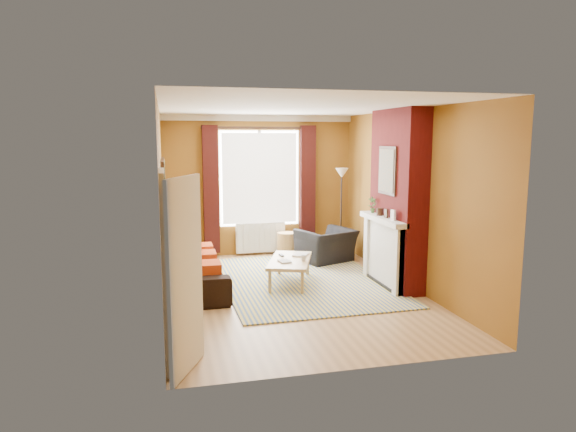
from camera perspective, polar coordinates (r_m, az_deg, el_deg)
The scene contains 12 objects.
ground at distance 8.00m, azimuth 0.42°, elevation -8.43°, with size 5.50×5.50×0.00m, color olive.
room_walls at distance 8.15m, azimuth 4.24°, elevation 1.78°, with size 3.82×5.54×2.83m.
striped_rug at distance 8.59m, azimuth 1.66°, elevation -7.15°, with size 2.69×3.68×0.02m.
sofa at distance 8.19m, azimuth -10.17°, elevation -5.92°, with size 2.12×0.83×0.62m, color black.
armchair at distance 9.84m, azimuth 4.25°, elevation -3.31°, with size 0.97×0.85×0.63m, color black.
coffee_table at distance 8.32m, azimuth 0.21°, elevation -5.12°, with size 1.00×1.38×0.41m.
wicker_stool at distance 10.31m, azimuth -0.14°, elevation -3.15°, with size 0.43×0.43×0.48m.
floor_lamp at distance 10.22m, azimuth 5.97°, elevation 3.23°, with size 0.34×0.34×1.77m.
book_a at distance 8.10m, azimuth -0.95°, elevation -5.10°, with size 0.18×0.24×0.02m, color #999999.
book_b at distance 8.62m, azimuth 0.69°, elevation -4.25°, with size 0.23×0.31×0.02m, color #999999.
mug at distance 8.20m, azimuth 1.74°, elevation -4.70°, with size 0.10×0.10×0.09m, color #999999.
tv_remote at distance 8.55m, azimuth -0.75°, elevation -4.37°, with size 0.06×0.17×0.02m.
Camera 1 is at (-1.84, -7.42, 2.36)m, focal length 32.00 mm.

